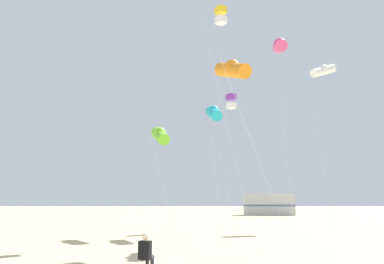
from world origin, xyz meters
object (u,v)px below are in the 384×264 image
kite_box_violet (231,102)px  kite_tube_orange (232,70)px  kite_flyer_standing (146,252)px  kite_tube_white (323,70)px  rv_van_silver (269,204)px  kite_tube_lime (160,135)px  kite_box_gold (221,16)px  kite_tube_cyan (214,113)px  kite_tube_rainbow (280,46)px

kite_box_violet → kite_tube_orange: bearing=-96.9°
kite_flyer_standing → kite_tube_white: (12.56, 17.97, 11.97)m
kite_tube_orange → rv_van_silver: kite_tube_orange is taller
kite_tube_lime → kite_tube_orange: size_ratio=0.75×
kite_box_violet → kite_tube_orange: 11.39m
kite_flyer_standing → kite_box_violet: size_ratio=0.11×
kite_tube_orange → rv_van_silver: size_ratio=1.36×
kite_box_gold → rv_van_silver: kite_box_gold is taller
rv_van_silver → kite_box_violet: bearing=-105.8°
kite_tube_white → kite_tube_lime: kite_tube_white is taller
kite_box_violet → kite_tube_orange: kite_box_violet is taller
kite_flyer_standing → kite_tube_lime: kite_tube_lime is taller
kite_flyer_standing → kite_tube_cyan: (3.00, 12.46, 7.04)m
kite_flyer_standing → kite_tube_lime: (-0.41, 11.50, 5.38)m
kite_tube_white → kite_tube_lime: size_ratio=1.98×
kite_box_violet → rv_van_silver: bearing=70.7°
kite_tube_white → kite_tube_rainbow: (-5.74, -8.17, -1.41)m
kite_tube_white → kite_box_gold: 11.31m
kite_flyer_standing → kite_tube_lime: size_ratio=0.17×
kite_flyer_standing → kite_box_violet: 19.88m
kite_flyer_standing → kite_tube_orange: (3.38, 5.83, 7.64)m
kite_flyer_standing → kite_tube_cyan: 14.63m
kite_tube_white → rv_van_silver: bearing=91.2°
kite_box_gold → kite_tube_rainbow: bearing=-25.4°
kite_tube_lime → rv_van_silver: bearing=64.8°
kite_box_violet → kite_tube_lime: size_ratio=1.53×
kite_box_violet → kite_tube_lime: bearing=-132.9°
kite_tube_rainbow → kite_box_violet: bearing=106.0°
kite_tube_white → kite_box_violet: bearing=-173.3°
kite_box_violet → kite_tube_rainbow: (2.08, -7.26, 1.54)m
kite_tube_white → kite_tube_cyan: (-9.56, -5.51, -4.93)m
kite_tube_white → kite_tube_cyan: bearing=-150.1°
kite_flyer_standing → kite_tube_orange: bearing=-100.1°
kite_tube_lime → kite_tube_white: bearing=26.5°
kite_box_gold → kite_tube_orange: 7.95m
kite_box_gold → kite_box_violet: size_ratio=1.42×
kite_tube_white → kite_tube_orange: bearing=-127.1°
kite_tube_white → rv_van_silver: 23.07m
kite_box_violet → kite_tube_rainbow: kite_tube_rainbow is taller
kite_tube_orange → rv_van_silver: 34.17m
kite_tube_cyan → rv_van_silver: 27.97m
kite_box_gold → kite_tube_orange: (-0.07, -5.57, -5.67)m
kite_tube_cyan → rv_van_silver: bearing=70.4°
kite_flyer_standing → kite_tube_lime: bearing=-68.0°
kite_tube_lime → kite_tube_rainbow: (7.24, -1.70, 5.18)m
kite_tube_rainbow → rv_van_silver: size_ratio=1.81×
kite_box_violet → kite_tube_lime: 8.41m
kite_box_gold → kite_flyer_standing: bearing=-106.9°
kite_box_gold → kite_tube_cyan: 6.38m
kite_tube_white → kite_box_gold: kite_box_gold is taller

